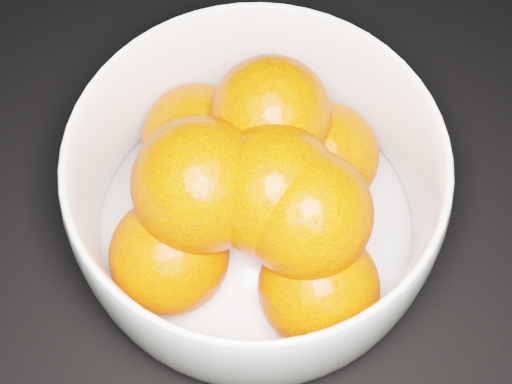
# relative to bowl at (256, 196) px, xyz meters

# --- Properties ---
(bowl) EXTENTS (0.25, 0.25, 0.12)m
(bowl) POSITION_rel_bowl_xyz_m (0.00, 0.00, 0.00)
(bowl) COLOR white
(bowl) RESTS_ON ground
(orange_pile) EXTENTS (0.18, 0.18, 0.13)m
(orange_pile) POSITION_rel_bowl_xyz_m (0.00, -0.01, 0.02)
(orange_pile) COLOR #FF4302
(orange_pile) RESTS_ON bowl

